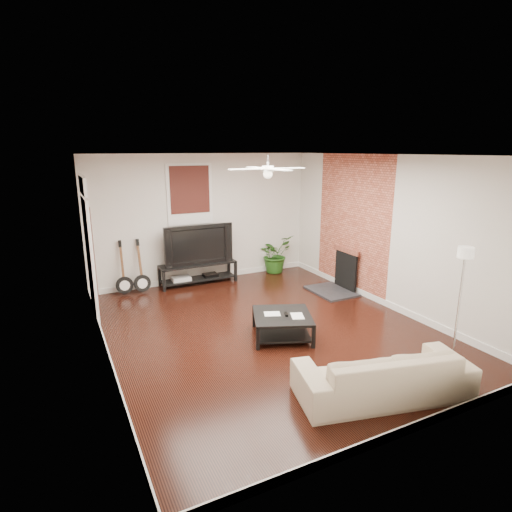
{
  "coord_description": "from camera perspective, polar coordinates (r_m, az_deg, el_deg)",
  "views": [
    {
      "loc": [
        -2.99,
        -5.63,
        2.88
      ],
      "look_at": [
        0.0,
        0.4,
        1.15
      ],
      "focal_mm": 29.17,
      "sensor_mm": 36.0,
      "label": 1
    }
  ],
  "objects": [
    {
      "name": "window_back",
      "position": [
        9.06,
        -9.05,
        8.35
      ],
      "size": [
        1.0,
        0.06,
        1.3
      ],
      "primitive_type": "cube",
      "color": "black",
      "rests_on": "wall_back"
    },
    {
      "name": "tv_stand",
      "position": [
        9.24,
        -7.93,
        -2.36
      ],
      "size": [
        1.68,
        0.45,
        0.47
      ],
      "primitive_type": "cube",
      "color": "black",
      "rests_on": "floor"
    },
    {
      "name": "guitar_right",
      "position": [
        8.8,
        -15.49,
        -1.4
      ],
      "size": [
        0.36,
        0.26,
        1.12
      ],
      "primitive_type": null,
      "rotation": [
        0.0,
        0.0,
        0.05
      ],
      "color": "black",
      "rests_on": "floor"
    },
    {
      "name": "brick_accent",
      "position": [
        8.73,
        13.02,
        4.28
      ],
      "size": [
        0.02,
        2.2,
        2.8
      ],
      "primitive_type": "cube",
      "color": "#A54A35",
      "rests_on": "floor"
    },
    {
      "name": "potted_plant",
      "position": [
        9.97,
        2.61,
        0.29
      ],
      "size": [
        1.01,
        0.95,
        0.9
      ],
      "primitive_type": "imported",
      "rotation": [
        0.0,
        0.0,
        0.38
      ],
      "color": "#225418",
      "rests_on": "floor"
    },
    {
      "name": "floor_lamp",
      "position": [
        6.15,
        26.02,
        -6.48
      ],
      "size": [
        0.34,
        0.34,
        1.69
      ],
      "primitive_type": null,
      "rotation": [
        0.0,
        0.0,
        -0.24
      ],
      "color": "silver",
      "rests_on": "floor"
    },
    {
      "name": "sofa",
      "position": [
        5.36,
        16.99,
        -15.02
      ],
      "size": [
        2.2,
        1.27,
        0.6
      ],
      "primitive_type": "imported",
      "rotation": [
        0.0,
        0.0,
        2.9
      ],
      "color": "tan",
      "rests_on": "floor"
    },
    {
      "name": "guitar_left",
      "position": [
        8.78,
        -17.76,
        -1.61
      ],
      "size": [
        0.36,
        0.26,
        1.12
      ],
      "primitive_type": null,
      "rotation": [
        0.0,
        0.0,
        -0.05
      ],
      "color": "black",
      "rests_on": "floor"
    },
    {
      "name": "ceiling_fan",
      "position": [
        6.38,
        1.63,
        11.89
      ],
      "size": [
        1.24,
        1.24,
        0.32
      ],
      "primitive_type": null,
      "color": "white",
      "rests_on": "ceiling"
    },
    {
      "name": "door_left",
      "position": [
        7.73,
        -21.82,
        1.18
      ],
      "size": [
        0.08,
        1.0,
        2.5
      ],
      "primitive_type": "cube",
      "color": "white",
      "rests_on": "wall_left"
    },
    {
      "name": "tv",
      "position": [
        9.09,
        -8.12,
        1.69
      ],
      "size": [
        1.51,
        0.2,
        0.87
      ],
      "primitive_type": "imported",
      "color": "black",
      "rests_on": "tv_stand"
    },
    {
      "name": "fireplace",
      "position": [
        8.76,
        11.22,
        -1.9
      ],
      "size": [
        0.8,
        1.1,
        0.92
      ],
      "primitive_type": "cube",
      "color": "black",
      "rests_on": "floor"
    },
    {
      "name": "room",
      "position": [
        6.55,
        1.56,
        1.34
      ],
      "size": [
        5.01,
        6.01,
        2.81
      ],
      "color": "black",
      "rests_on": "ground"
    },
    {
      "name": "coffee_table",
      "position": [
        6.65,
        3.6,
        -9.51
      ],
      "size": [
        1.16,
        1.16,
        0.37
      ],
      "primitive_type": "cube",
      "rotation": [
        0.0,
        0.0,
        -0.39
      ],
      "color": "black",
      "rests_on": "floor"
    }
  ]
}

